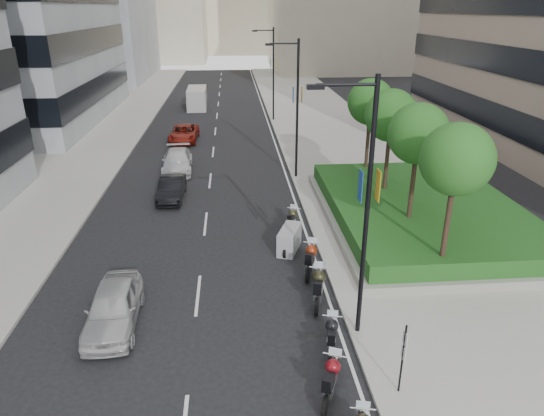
{
  "coord_description": "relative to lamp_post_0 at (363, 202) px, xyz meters",
  "views": [
    {
      "loc": [
        0.1,
        -12.91,
        10.75
      ],
      "look_at": [
        1.84,
        8.07,
        2.0
      ],
      "focal_mm": 32.0,
      "sensor_mm": 36.0,
      "label": 1
    }
  ],
  "objects": [
    {
      "name": "motorcycle_1",
      "position": [
        -1.37,
        -2.82,
        -4.48
      ],
      "size": [
        1.02,
        2.07,
        1.09
      ],
      "rotation": [
        0.0,
        0.0,
        1.18
      ],
      "color": "black",
      "rests_on": "ground"
    },
    {
      "name": "car_a",
      "position": [
        -8.53,
        1.27,
        -4.32
      ],
      "size": [
        1.91,
        4.44,
        1.49
      ],
      "primitive_type": "imported",
      "rotation": [
        0.0,
        0.0,
        0.03
      ],
      "color": "#B3B3B5",
      "rests_on": "ground"
    },
    {
      "name": "motorcycle_6",
      "position": [
        -1.11,
        8.84,
        -4.51
      ],
      "size": [
        0.86,
        2.03,
        1.04
      ],
      "rotation": [
        0.0,
        0.0,
        1.27
      ],
      "color": "black",
      "rests_on": "ground"
    },
    {
      "name": "tree_3",
      "position": [
        4.36,
        15.0,
        0.36
      ],
      "size": [
        2.8,
        2.8,
        6.3
      ],
      "color": "#332319",
      "rests_on": "planter"
    },
    {
      "name": "lane_edge",
      "position": [
        -0.44,
        29.0,
        -5.06
      ],
      "size": [
        0.12,
        100.0,
        0.01
      ],
      "primitive_type": "cube",
      "color": "silver",
      "rests_on": "ground"
    },
    {
      "name": "lamp_post_1",
      "position": [
        0.0,
        17.0,
        0.0
      ],
      "size": [
        2.34,
        0.45,
        9.0
      ],
      "color": "black",
      "rests_on": "ground"
    },
    {
      "name": "motorcycle_5",
      "position": [
        -1.52,
        6.53,
        -4.49
      ],
      "size": [
        1.37,
        2.04,
        1.15
      ],
      "rotation": [
        0.0,
        0.0,
        1.22
      ],
      "color": "black",
      "rests_on": "ground"
    },
    {
      "name": "planter",
      "position": [
        5.86,
        9.0,
        -4.72
      ],
      "size": [
        10.0,
        14.0,
        0.4
      ],
      "primitive_type": "cube",
      "color": "gray",
      "rests_on": "sidewalk_right"
    },
    {
      "name": "motorcycle_3",
      "position": [
        -0.89,
        2.14,
        -4.41
      ],
      "size": [
        0.89,
        2.43,
        1.23
      ],
      "rotation": [
        0.0,
        0.0,
        1.34
      ],
      "color": "black",
      "rests_on": "ground"
    },
    {
      "name": "ground",
      "position": [
        -4.14,
        -1.0,
        -5.07
      ],
      "size": [
        160.0,
        160.0,
        0.0
      ],
      "primitive_type": "plane",
      "color": "black",
      "rests_on": "ground"
    },
    {
      "name": "tree_1",
      "position": [
        4.36,
        7.0,
        0.36
      ],
      "size": [
        2.8,
        2.8,
        6.3
      ],
      "color": "#332319",
      "rests_on": "planter"
    },
    {
      "name": "car_c",
      "position": [
        -7.98,
        19.27,
        -4.35
      ],
      "size": [
        2.25,
        5.04,
        1.44
      ],
      "primitive_type": "imported",
      "rotation": [
        0.0,
        0.0,
        0.05
      ],
      "color": "silver",
      "rests_on": "ground"
    },
    {
      "name": "parking_sign",
      "position": [
        0.66,
        -3.0,
        -3.61
      ],
      "size": [
        0.06,
        0.32,
        2.5
      ],
      "color": "black",
      "rests_on": "ground"
    },
    {
      "name": "tree_0",
      "position": [
        4.36,
        3.0,
        0.36
      ],
      "size": [
        2.8,
        2.8,
        6.3
      ],
      "color": "#332319",
      "rests_on": "planter"
    },
    {
      "name": "car_d",
      "position": [
        -8.22,
        27.58,
        -4.38
      ],
      "size": [
        2.47,
        5.01,
        1.37
      ],
      "primitive_type": "imported",
      "rotation": [
        0.0,
        0.0,
        -0.04
      ],
      "color": "maroon",
      "rests_on": "ground"
    },
    {
      "name": "motorcycle_2",
      "position": [
        -0.94,
        -0.75,
        -4.52
      ],
      "size": [
        0.74,
        2.03,
        1.02
      ],
      "rotation": [
        0.0,
        0.0,
        1.34
      ],
      "color": "black",
      "rests_on": "ground"
    },
    {
      "name": "car_b",
      "position": [
        -7.8,
        13.85,
        -4.41
      ],
      "size": [
        1.46,
        4.03,
        1.32
      ],
      "primitive_type": "imported",
      "rotation": [
        0.0,
        0.0,
        -0.02
      ],
      "color": "black",
      "rests_on": "ground"
    },
    {
      "name": "motorcycle_4",
      "position": [
        -0.84,
        4.45,
        -4.43
      ],
      "size": [
        0.95,
        2.32,
        1.18
      ],
      "rotation": [
        0.0,
        0.0,
        1.29
      ],
      "color": "black",
      "rests_on": "ground"
    },
    {
      "name": "lamp_post_2",
      "position": [
        0.0,
        35.0,
        0.0
      ],
      "size": [
        2.34,
        0.45,
        9.0
      ],
      "color": "black",
      "rests_on": "ground"
    },
    {
      "name": "hedge",
      "position": [
        5.86,
        9.0,
        -4.12
      ],
      "size": [
        9.4,
        13.4,
        0.8
      ],
      "primitive_type": "cube",
      "color": "#13441A",
      "rests_on": "planter"
    },
    {
      "name": "tree_2",
      "position": [
        4.36,
        11.0,
        0.36
      ],
      "size": [
        2.8,
        2.8,
        6.3
      ],
      "color": "#332319",
      "rests_on": "planter"
    },
    {
      "name": "lamp_post_0",
      "position": [
        0.0,
        0.0,
        0.0
      ],
      "size": [
        2.34,
        0.45,
        9.0
      ],
      "color": "black",
      "rests_on": "ground"
    },
    {
      "name": "lane_centre",
      "position": [
        -5.64,
        29.0,
        -5.06
      ],
      "size": [
        0.12,
        100.0,
        0.01
      ],
      "primitive_type": "cube",
      "color": "silver",
      "rests_on": "ground"
    },
    {
      "name": "delivery_van",
      "position": [
        -7.95,
        42.22,
        -4.0
      ],
      "size": [
        2.16,
        5.47,
        2.28
      ],
      "rotation": [
        0.0,
        0.0,
        0.02
      ],
      "color": "#B0B0B2",
      "rests_on": "ground"
    },
    {
      "name": "sidewalk_left",
      "position": [
        -16.14,
        29.0,
        -4.99
      ],
      "size": [
        8.0,
        100.0,
        0.15
      ],
      "primitive_type": "cube",
      "color": "#9E9B93",
      "rests_on": "ground"
    },
    {
      "name": "sidewalk_right",
      "position": [
        4.86,
        29.0,
        -4.99
      ],
      "size": [
        10.0,
        100.0,
        0.15
      ],
      "primitive_type": "cube",
      "color": "#9E9B93",
      "rests_on": "ground"
    }
  ]
}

